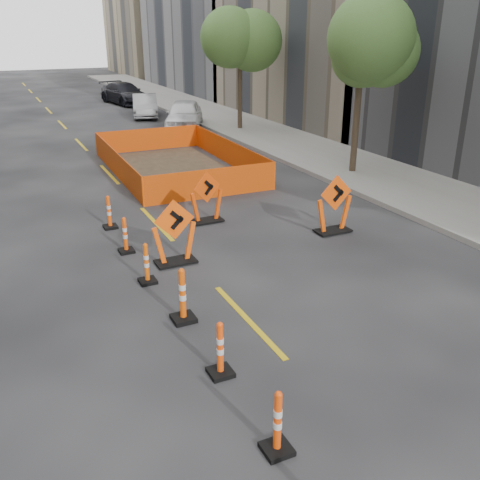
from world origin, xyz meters
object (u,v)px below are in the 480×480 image
channelizer_6 (146,263)px  channelizer_7 (125,235)px  channelizer_5 (183,295)px  chevron_sign_right (334,204)px  parked_car_near (184,115)px  chevron_sign_center (207,197)px  parked_car_far (125,93)px  chevron_sign_left (174,232)px  channelizer_3 (278,422)px  channelizer_4 (220,349)px  parked_car_mid (145,106)px  channelizer_8 (109,212)px

channelizer_6 → channelizer_7: bearing=89.9°
channelizer_5 → channelizer_7: 3.79m
chevron_sign_right → parked_car_near: bearing=82.2°
chevron_sign_center → parked_car_far: size_ratio=0.30×
channelizer_7 → chevron_sign_left: bearing=-52.6°
channelizer_3 → parked_car_far: 34.85m
channelizer_3 → channelizer_4: 1.89m
channelizer_3 → channelizer_5: bearing=89.4°
chevron_sign_left → chevron_sign_right: chevron_sign_right is taller
parked_car_far → channelizer_7: bearing=-115.4°
channelizer_3 → parked_car_mid: (6.27, 27.91, 0.18)m
channelizer_4 → chevron_sign_left: bearing=80.1°
channelizer_7 → channelizer_8: 1.89m
parked_car_far → channelizer_3: bearing=-112.2°
parked_car_mid → channelizer_7: bearing=-92.7°
channelizer_8 → chevron_sign_center: bearing=-15.0°
channelizer_3 → channelizer_6: (-0.13, 5.68, -0.02)m
channelizer_5 → channelizer_7: channelizer_5 is taller
channelizer_4 → chevron_sign_right: bearing=40.5°
channelizer_3 → chevron_sign_right: 8.43m
chevron_sign_right → parked_car_far: size_ratio=0.33×
channelizer_3 → channelizer_6: 5.68m
channelizer_5 → channelizer_3: bearing=-90.6°
chevron_sign_right → chevron_sign_left: bearing=179.1°
parked_car_mid → parked_car_far: (0.32, 6.31, 0.06)m
channelizer_7 → channelizer_8: bearing=89.3°
parked_car_mid → channelizer_8: bearing=-94.3°
channelizer_7 → parked_car_mid: size_ratio=0.23×
channelizer_4 → channelizer_6: (-0.12, 3.79, -0.02)m
parked_car_mid → channelizer_4: bearing=-88.8°
channelizer_6 → chevron_sign_left: 1.20m
channelizer_3 → chevron_sign_left: bearing=83.0°
channelizer_5 → chevron_sign_right: (5.34, 2.70, 0.26)m
channelizer_8 → chevron_sign_left: (0.88, -3.07, 0.33)m
channelizer_5 → parked_car_near: 20.45m
channelizer_4 → channelizer_5: bearing=88.8°
chevron_sign_right → parked_car_mid: chevron_sign_right is taller
chevron_sign_center → parked_car_mid: 19.51m
channelizer_8 → chevron_sign_left: size_ratio=0.59×
channelizer_7 → channelizer_5: bearing=-87.6°
channelizer_6 → chevron_sign_left: size_ratio=0.59×
channelizer_5 → parked_car_mid: bearing=75.5°
channelizer_3 → parked_car_mid: 28.61m
channelizer_7 → chevron_sign_center: (2.68, 1.18, 0.29)m
channelizer_3 → channelizer_7: 7.58m
channelizer_6 → chevron_sign_center: 4.09m
channelizer_4 → parked_car_near: size_ratio=0.22×
channelizer_4 → channelizer_6: bearing=91.9°
parked_car_far → parked_car_near: bearing=-98.9°
channelizer_5 → channelizer_7: size_ratio=1.19×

